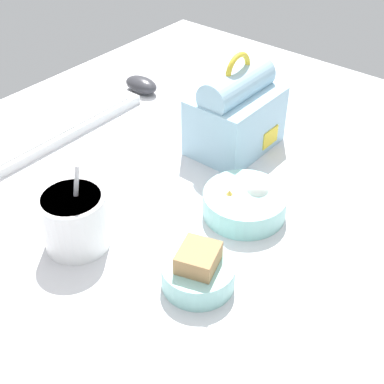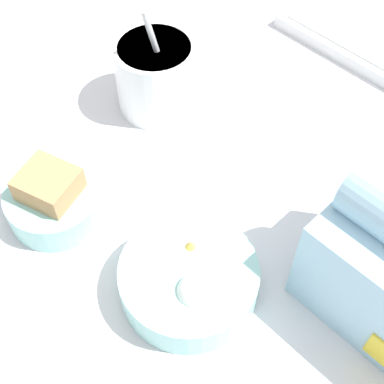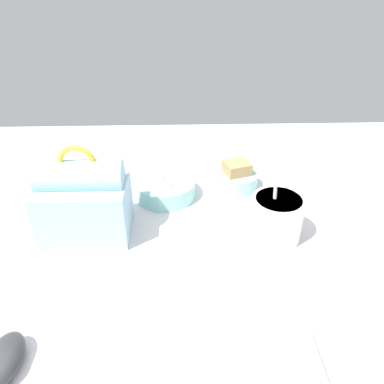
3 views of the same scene
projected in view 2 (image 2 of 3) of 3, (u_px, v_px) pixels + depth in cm
name	position (u px, v px, depth cm)	size (l,w,h in cm)	color
desk_surface	(204.00, 194.00, 63.02)	(140.00, 110.00, 2.00)	silver
soup_cup	(156.00, 75.00, 66.85)	(10.13, 10.13, 15.40)	white
bento_bowl_sandwich	(54.00, 200.00, 58.24)	(10.53, 10.53, 6.71)	#93D1CC
bento_bowl_snacks	(189.00, 279.00, 52.78)	(13.80, 13.80, 5.86)	#93D1CC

